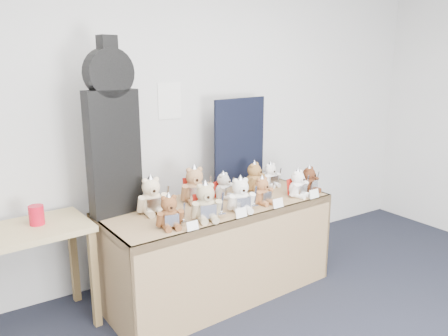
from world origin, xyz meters
TOP-DOWN VIEW (x-y plane):
  - room_shell at (0.11, 2.49)m, footprint 6.00×6.00m
  - display_table at (0.22, 1.84)m, footprint 1.83×0.85m
  - side_table at (-1.18, 2.15)m, footprint 0.94×0.57m
  - guitar_case at (-0.51, 2.12)m, footprint 0.39×0.17m
  - navy_board at (0.68, 2.28)m, footprint 0.57×0.10m
  - red_cup at (-1.04, 2.19)m, footprint 0.10×0.10m
  - teddy_front_far_left at (-0.31, 1.67)m, footprint 0.21×0.18m
  - teddy_front_left at (-0.04, 1.66)m, footprint 0.25×0.23m
  - teddy_front_centre at (0.27, 1.68)m, footprint 0.23×0.21m
  - teddy_front_right at (0.51, 1.73)m, footprint 0.20×0.17m
  - teddy_front_far_right at (0.86, 1.72)m, footprint 0.21×0.19m
  - teddy_front_end at (1.03, 1.76)m, footprint 0.20×0.18m
  - teddy_back_left at (-0.30, 1.99)m, footprint 0.25×0.21m
  - teddy_back_centre_left at (0.09, 2.05)m, footprint 0.26×0.24m
  - teddy_back_centre_right at (0.33, 2.01)m, footprint 0.20×0.19m
  - teddy_back_right at (0.68, 2.05)m, footprint 0.23×0.22m
  - teddy_back_end at (0.87, 2.07)m, footprint 0.19×0.15m
  - entry_card_a at (-0.21, 1.54)m, footprint 0.09×0.02m
  - entry_card_b at (0.19, 1.56)m, footprint 0.10×0.03m
  - entry_card_c at (0.54, 1.58)m, footprint 0.10×0.03m
  - entry_card_d at (0.94, 1.60)m, footprint 0.10×0.03m

SIDE VIEW (x-z plane):
  - display_table at x=0.22m, z-range 0.21..0.96m
  - side_table at x=-1.18m, z-range 0.25..1.00m
  - entry_card_a at x=-0.21m, z-range 0.75..0.81m
  - entry_card_b at x=0.19m, z-range 0.75..0.82m
  - entry_card_c at x=0.54m, z-range 0.75..0.82m
  - entry_card_d at x=0.94m, z-range 0.75..0.82m
  - red_cup at x=-1.04m, z-range 0.75..0.88m
  - teddy_back_end at x=0.87m, z-range 0.72..0.96m
  - teddy_back_centre_right at x=0.33m, z-range 0.72..0.96m
  - teddy_front_right at x=0.51m, z-range 0.72..0.96m
  - teddy_front_end at x=1.03m, z-range 0.72..0.97m
  - teddy_front_far_right at x=0.86m, z-range 0.72..0.97m
  - teddy_front_far_left at x=-0.31m, z-range 0.72..0.97m
  - teddy_back_right at x=0.68m, z-range 0.72..0.99m
  - teddy_front_centre at x=0.27m, z-range 0.72..1.00m
  - teddy_front_left at x=-0.04m, z-range 0.71..1.02m
  - teddy_back_left at x=-0.30m, z-range 0.71..1.02m
  - teddy_back_centre_left at x=0.09m, z-range 0.71..1.03m
  - navy_board at x=0.68m, z-range 0.75..1.51m
  - guitar_case at x=-0.51m, z-range 0.73..1.97m
  - room_shell at x=0.11m, z-range -1.50..4.50m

